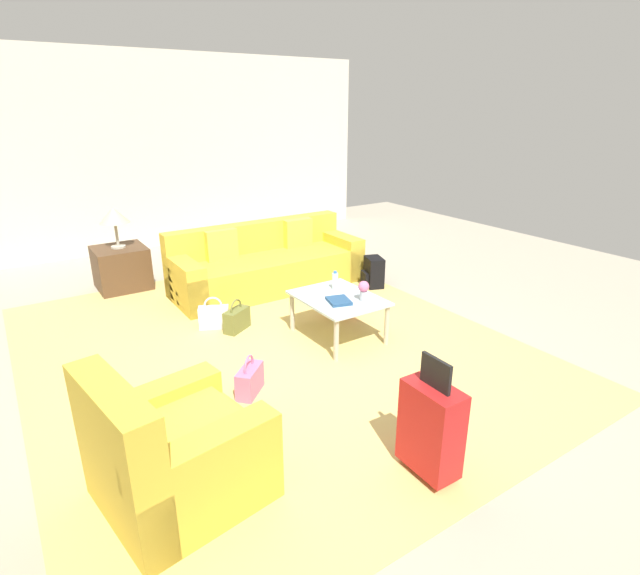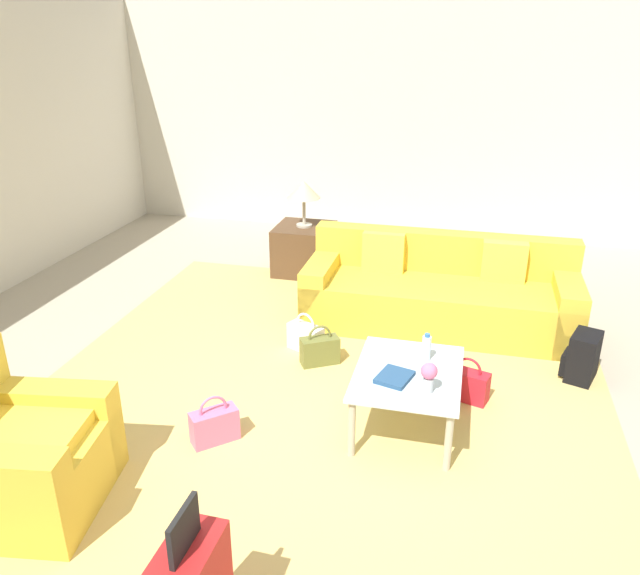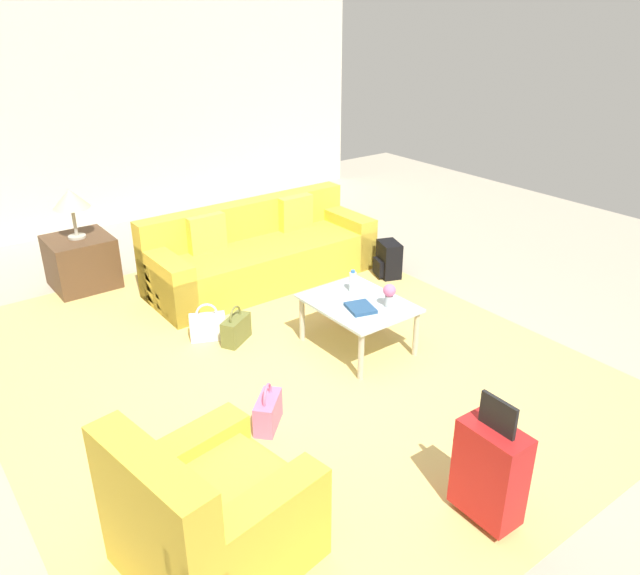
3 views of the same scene
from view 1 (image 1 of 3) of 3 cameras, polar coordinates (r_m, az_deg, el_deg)
name	(u,v)px [view 1 (image 1 of 3)]	position (r m, az deg, el deg)	size (l,w,h in m)	color
ground_plane	(319,365)	(4.72, -0.11, -8.89)	(12.00, 12.00, 0.00)	#A89E89
wall_right	(147,153)	(8.83, -19.16, 14.31)	(0.12, 8.00, 3.10)	beige
area_rug	(270,346)	(5.09, -5.77, -6.68)	(5.20, 4.40, 0.01)	tan
couch	(265,265)	(6.63, -6.25, 2.52)	(0.90, 2.49, 0.83)	gold
armchair	(170,459)	(3.27, -16.76, -18.27)	(0.99, 1.02, 0.91)	gold
coffee_table	(338,302)	(5.10, 2.09, -1.71)	(0.92, 0.72, 0.45)	silver
water_bottle	(335,281)	(5.26, 1.73, 0.75)	(0.06, 0.06, 0.20)	silver
coffee_table_book	(339,301)	(4.94, 2.16, -1.53)	(0.25, 0.21, 0.03)	navy
flower_vase	(364,289)	(4.96, 5.01, -0.17)	(0.11, 0.11, 0.21)	#B2B7BC
side_table	(121,268)	(7.06, -21.74, 2.10)	(0.64, 0.64, 0.55)	#513823
table_lamp	(114,216)	(6.89, -22.48, 7.52)	(0.37, 0.37, 0.52)	#ADA899
suitcase_red	(431,427)	(3.38, 12.56, -15.31)	(0.40, 0.23, 0.85)	red
handbag_olive	(237,319)	(5.43, -9.49, -3.59)	(0.28, 0.35, 0.36)	olive
handbag_red	(343,303)	(5.78, 2.67, -1.82)	(0.23, 0.35, 0.36)	red
handbag_white	(214,317)	(5.54, -12.04, -3.27)	(0.26, 0.35, 0.36)	white
handbag_pink	(250,380)	(4.28, -8.04, -10.42)	(0.32, 0.33, 0.36)	pink
backpack_black	(373,273)	(6.66, 6.09, 1.70)	(0.35, 0.32, 0.40)	black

